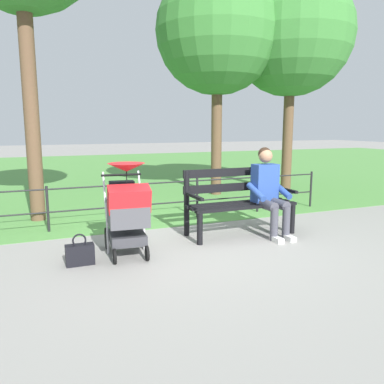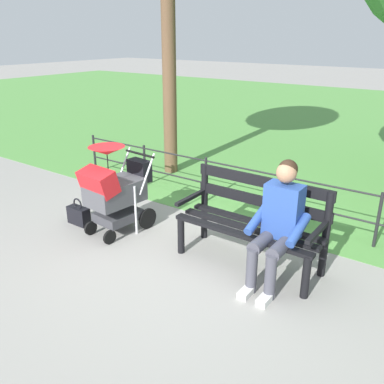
{
  "view_description": "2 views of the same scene",
  "coord_description": "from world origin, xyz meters",
  "px_view_note": "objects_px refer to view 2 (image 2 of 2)",
  "views": [
    {
      "loc": [
        2.0,
        4.83,
        1.59
      ],
      "look_at": [
        0.1,
        0.23,
        0.73
      ],
      "focal_mm": 36.36,
      "sensor_mm": 36.0,
      "label": 1
    },
    {
      "loc": [
        -2.59,
        3.57,
        2.4
      ],
      "look_at": [
        -0.01,
        -0.04,
        0.68
      ],
      "focal_mm": 38.34,
      "sensor_mm": 36.0,
      "label": 2
    }
  ],
  "objects_px": {
    "park_bench": "(253,218)",
    "person_on_bench": "(278,221)",
    "stroller": "(115,189)",
    "handbag": "(79,215)"
  },
  "relations": [
    {
      "from": "stroller",
      "to": "park_bench",
      "type": "bearing_deg",
      "value": -168.19
    },
    {
      "from": "park_bench",
      "to": "stroller",
      "type": "relative_size",
      "value": 1.39
    },
    {
      "from": "handbag",
      "to": "stroller",
      "type": "bearing_deg",
      "value": -167.49
    },
    {
      "from": "park_bench",
      "to": "person_on_bench",
      "type": "height_order",
      "value": "person_on_bench"
    },
    {
      "from": "park_bench",
      "to": "person_on_bench",
      "type": "distance_m",
      "value": 0.47
    },
    {
      "from": "person_on_bench",
      "to": "stroller",
      "type": "relative_size",
      "value": 1.11
    },
    {
      "from": "person_on_bench",
      "to": "stroller",
      "type": "xyz_separation_m",
      "value": [
        2.13,
        0.14,
        -0.08
      ]
    },
    {
      "from": "stroller",
      "to": "handbag",
      "type": "height_order",
      "value": "stroller"
    },
    {
      "from": "park_bench",
      "to": "handbag",
      "type": "distance_m",
      "value": 2.42
    },
    {
      "from": "person_on_bench",
      "to": "handbag",
      "type": "relative_size",
      "value": 3.45
    }
  ]
}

